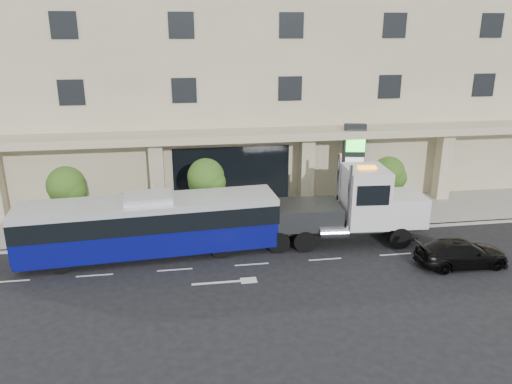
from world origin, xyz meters
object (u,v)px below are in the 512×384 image
Objects in this scene: black_sedan at (462,253)px; signage_pylon at (353,165)px; city_bus at (150,225)px; tow_truck at (348,208)px.

black_sedan is 9.97m from signage_pylon.
signage_pylon reaches higher than city_bus.
signage_pylon is at bearing 72.42° from tow_truck.
city_bus is 16.52m from black_sedan.
signage_pylon is (13.24, 5.46, 1.28)m from city_bus.
tow_truck is at bearing 51.87° from black_sedan.
signage_pylon reaches higher than black_sedan.
signage_pylon is at bearing 18.41° from city_bus.
city_bus is 2.88× the size of black_sedan.
tow_truck is at bearing -3.47° from city_bus.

